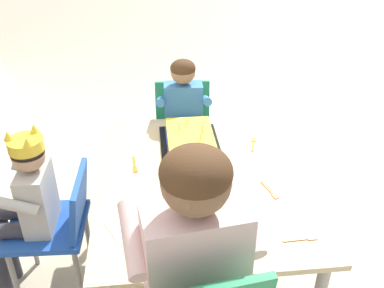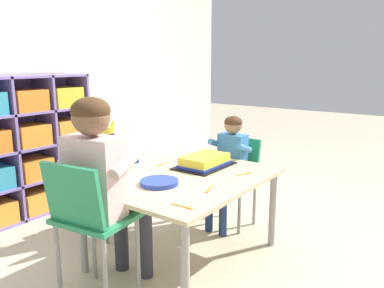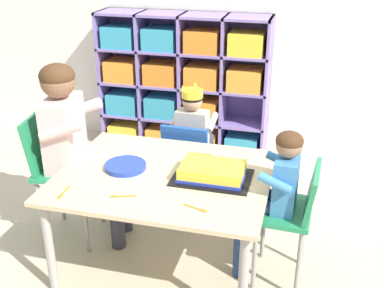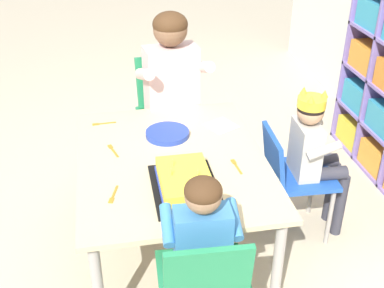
{
  "view_description": "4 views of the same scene",
  "coord_description": "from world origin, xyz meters",
  "px_view_note": "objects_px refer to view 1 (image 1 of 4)",
  "views": [
    {
      "loc": [
        -1.54,
        0.2,
        1.66
      ],
      "look_at": [
        0.09,
        0.03,
        0.68
      ],
      "focal_mm": 40.82,
      "sensor_mm": 36.0,
      "label": 1
    },
    {
      "loc": [
        -1.83,
        -1.4,
        1.26
      ],
      "look_at": [
        0.15,
        0.05,
        0.73
      ],
      "focal_mm": 35.76,
      "sensor_mm": 36.0,
      "label": 2
    },
    {
      "loc": [
        0.71,
        -2.12,
        1.74
      ],
      "look_at": [
        0.15,
        0.0,
        0.75
      ],
      "focal_mm": 44.45,
      "sensor_mm": 36.0,
      "label": 3
    },
    {
      "loc": [
        2.0,
        -0.27,
        1.81
      ],
      "look_at": [
        0.05,
        0.09,
        0.66
      ],
      "focal_mm": 46.31,
      "sensor_mm": 36.0,
      "label": 4
    }
  ],
  "objects_px": {
    "activity_table": "(200,188)",
    "fork_at_table_front_edge": "(270,191)",
    "fork_beside_plate_stack": "(253,143)",
    "paper_plate_stack": "(205,208)",
    "adult_helper_seated": "(190,251)",
    "fork_scattered_mid_table": "(135,165)",
    "child_with_crown": "(27,197)",
    "guest_at_table_side": "(184,116)",
    "fork_near_child_seat": "(302,239)",
    "classroom_chair_blue": "(58,223)",
    "birthday_cake_on_tray": "(190,141)",
    "classroom_chair_guest_side": "(183,127)"
  },
  "relations": [
    {
      "from": "adult_helper_seated",
      "to": "birthday_cake_on_tray",
      "type": "distance_m",
      "value": 0.83
    },
    {
      "from": "classroom_chair_guest_side",
      "to": "paper_plate_stack",
      "type": "height_order",
      "value": "classroom_chair_guest_side"
    },
    {
      "from": "fork_at_table_front_edge",
      "to": "fork_near_child_seat",
      "type": "relative_size",
      "value": 1.01
    },
    {
      "from": "child_with_crown",
      "to": "guest_at_table_side",
      "type": "bearing_deg",
      "value": 132.94
    },
    {
      "from": "fork_at_table_front_edge",
      "to": "fork_beside_plate_stack",
      "type": "bearing_deg",
      "value": -19.28
    },
    {
      "from": "fork_scattered_mid_table",
      "to": "fork_at_table_front_edge",
      "type": "height_order",
      "value": "same"
    },
    {
      "from": "classroom_chair_guest_side",
      "to": "birthday_cake_on_tray",
      "type": "height_order",
      "value": "classroom_chair_guest_side"
    },
    {
      "from": "child_with_crown",
      "to": "fork_near_child_seat",
      "type": "height_order",
      "value": "child_with_crown"
    },
    {
      "from": "fork_scattered_mid_table",
      "to": "adult_helper_seated",
      "type": "bearing_deg",
      "value": -170.03
    },
    {
      "from": "activity_table",
      "to": "fork_beside_plate_stack",
      "type": "relative_size",
      "value": 9.03
    },
    {
      "from": "adult_helper_seated",
      "to": "guest_at_table_side",
      "type": "bearing_deg",
      "value": -102.2
    },
    {
      "from": "guest_at_table_side",
      "to": "birthday_cake_on_tray",
      "type": "distance_m",
      "value": 0.33
    },
    {
      "from": "child_with_crown",
      "to": "fork_scattered_mid_table",
      "type": "bearing_deg",
      "value": 110.24
    },
    {
      "from": "classroom_chair_guest_side",
      "to": "fork_beside_plate_stack",
      "type": "relative_size",
      "value": 5.47
    },
    {
      "from": "fork_near_child_seat",
      "to": "activity_table",
      "type": "bearing_deg",
      "value": -55.58
    },
    {
      "from": "guest_at_table_side",
      "to": "fork_near_child_seat",
      "type": "xyz_separation_m",
      "value": [
        -1.0,
        -0.34,
        0.0
      ]
    },
    {
      "from": "guest_at_table_side",
      "to": "paper_plate_stack",
      "type": "relative_size",
      "value": 3.82
    },
    {
      "from": "paper_plate_stack",
      "to": "adult_helper_seated",
      "type": "bearing_deg",
      "value": 164.72
    },
    {
      "from": "child_with_crown",
      "to": "fork_at_table_front_edge",
      "type": "bearing_deg",
      "value": 86.65
    },
    {
      "from": "adult_helper_seated",
      "to": "fork_at_table_front_edge",
      "type": "height_order",
      "value": "adult_helper_seated"
    },
    {
      "from": "child_with_crown",
      "to": "adult_helper_seated",
      "type": "distance_m",
      "value": 0.85
    },
    {
      "from": "classroom_chair_blue",
      "to": "fork_near_child_seat",
      "type": "height_order",
      "value": "classroom_chair_blue"
    },
    {
      "from": "fork_near_child_seat",
      "to": "fork_beside_plate_stack",
      "type": "relative_size",
      "value": 1.03
    },
    {
      "from": "adult_helper_seated",
      "to": "guest_at_table_side",
      "type": "distance_m",
      "value": 1.15
    },
    {
      "from": "activity_table",
      "to": "adult_helper_seated",
      "type": "relative_size",
      "value": 1.02
    },
    {
      "from": "child_with_crown",
      "to": "paper_plate_stack",
      "type": "relative_size",
      "value": 3.75
    },
    {
      "from": "adult_helper_seated",
      "to": "classroom_chair_guest_side",
      "type": "relative_size",
      "value": 1.61
    },
    {
      "from": "fork_near_child_seat",
      "to": "birthday_cake_on_tray",
      "type": "bearing_deg",
      "value": -66.16
    },
    {
      "from": "fork_scattered_mid_table",
      "to": "fork_near_child_seat",
      "type": "xyz_separation_m",
      "value": [
        -0.54,
        -0.6,
        -0.0
      ]
    },
    {
      "from": "child_with_crown",
      "to": "adult_helper_seated",
      "type": "height_order",
      "value": "adult_helper_seated"
    },
    {
      "from": "guest_at_table_side",
      "to": "birthday_cake_on_tray",
      "type": "bearing_deg",
      "value": -86.95
    },
    {
      "from": "fork_scattered_mid_table",
      "to": "fork_beside_plate_stack",
      "type": "distance_m",
      "value": 0.59
    },
    {
      "from": "activity_table",
      "to": "adult_helper_seated",
      "type": "distance_m",
      "value": 0.6
    },
    {
      "from": "fork_scattered_mid_table",
      "to": "fork_beside_plate_stack",
      "type": "bearing_deg",
      "value": -82.16
    },
    {
      "from": "paper_plate_stack",
      "to": "fork_at_table_front_edge",
      "type": "bearing_deg",
      "value": -71.65
    },
    {
      "from": "classroom_chair_blue",
      "to": "paper_plate_stack",
      "type": "xyz_separation_m",
      "value": [
        -0.2,
        -0.62,
        0.19
      ]
    },
    {
      "from": "classroom_chair_blue",
      "to": "fork_scattered_mid_table",
      "type": "bearing_deg",
      "value": 115.85
    },
    {
      "from": "activity_table",
      "to": "birthday_cake_on_tray",
      "type": "xyz_separation_m",
      "value": [
        0.26,
        0.02,
        0.09
      ]
    },
    {
      "from": "fork_at_table_front_edge",
      "to": "activity_table",
      "type": "bearing_deg",
      "value": 47.75
    },
    {
      "from": "activity_table",
      "to": "birthday_cake_on_tray",
      "type": "relative_size",
      "value": 2.75
    },
    {
      "from": "activity_table",
      "to": "fork_at_table_front_edge",
      "type": "xyz_separation_m",
      "value": [
        -0.13,
        -0.28,
        0.06
      ]
    },
    {
      "from": "child_with_crown",
      "to": "birthday_cake_on_tray",
      "type": "bearing_deg",
      "value": 113.96
    },
    {
      "from": "classroom_chair_blue",
      "to": "adult_helper_seated",
      "type": "height_order",
      "value": "adult_helper_seated"
    },
    {
      "from": "fork_at_table_front_edge",
      "to": "fork_near_child_seat",
      "type": "distance_m",
      "value": 0.29
    },
    {
      "from": "child_with_crown",
      "to": "fork_beside_plate_stack",
      "type": "distance_m",
      "value": 1.07
    },
    {
      "from": "classroom_chair_guest_side",
      "to": "child_with_crown",
      "type": "bearing_deg",
      "value": -132.93
    },
    {
      "from": "fork_beside_plate_stack",
      "to": "adult_helper_seated",
      "type": "bearing_deg",
      "value": -9.09
    },
    {
      "from": "adult_helper_seated",
      "to": "classroom_chair_guest_side",
      "type": "bearing_deg",
      "value": -102.09
    },
    {
      "from": "birthday_cake_on_tray",
      "to": "classroom_chair_guest_side",
      "type": "bearing_deg",
      "value": -0.24
    },
    {
      "from": "fork_near_child_seat",
      "to": "fork_at_table_front_edge",
      "type": "bearing_deg",
      "value": -84.38
    }
  ]
}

